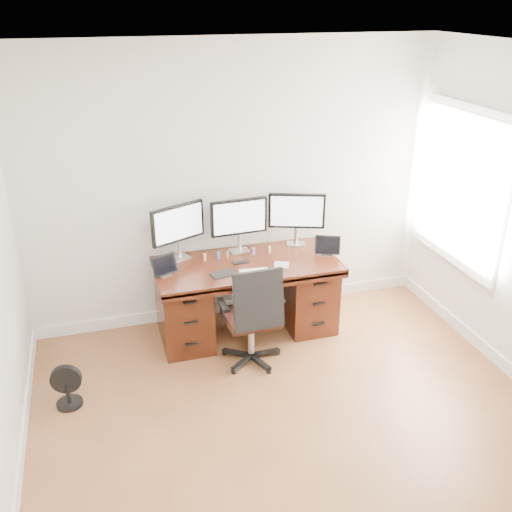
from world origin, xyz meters
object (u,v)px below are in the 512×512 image
object	(u,v)px
desk	(246,294)
keyboard	(254,272)
office_chair	(253,332)
monitor_center	(239,219)
floor_fan	(67,387)

from	to	relation	value
desk	keyboard	size ratio (longest dim) A/B	6.55
office_chair	monitor_center	xyz separation A→B (m)	(0.09, 0.78, 0.76)
floor_fan	monitor_center	distance (m)	2.11
office_chair	floor_fan	bearing A→B (deg)	-177.24
floor_fan	monitor_center	world-z (taller)	monitor_center
desk	office_chair	xyz separation A→B (m)	(-0.09, -0.54, -0.08)
floor_fan	monitor_center	xyz separation A→B (m)	(1.67, 0.92, 0.91)
keyboard	office_chair	bearing A→B (deg)	-102.86
floor_fan	keyboard	size ratio (longest dim) A/B	1.39
office_chair	floor_fan	xyz separation A→B (m)	(-1.58, -0.14, -0.15)
desk	office_chair	world-z (taller)	office_chair
office_chair	keyboard	distance (m)	0.53
office_chair	keyboard	xyz separation A→B (m)	(0.10, 0.29, 0.44)
desk	office_chair	distance (m)	0.55
desk	keyboard	bearing A→B (deg)	-88.17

